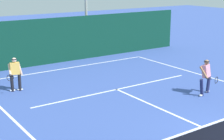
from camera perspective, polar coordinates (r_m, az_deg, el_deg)
court_line_baseline_far at (r=19.51m, az=-7.19°, el=0.33°), size 10.06×0.10×0.01m
court_line_service at (r=15.66m, az=0.78°, el=-3.20°), size 8.20×0.10×0.01m
court_line_centre at (r=13.36m, az=8.71°, el=-6.64°), size 0.10×6.40×0.01m
player_near at (r=15.30m, az=15.19°, el=-0.90°), size 0.94×0.90×1.54m
player_far at (r=15.80m, az=-15.66°, el=-0.48°), size 0.86×0.86×1.52m
back_fence_windscreen at (r=20.57m, az=-9.29°, el=4.79°), size 18.30×0.12×2.66m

